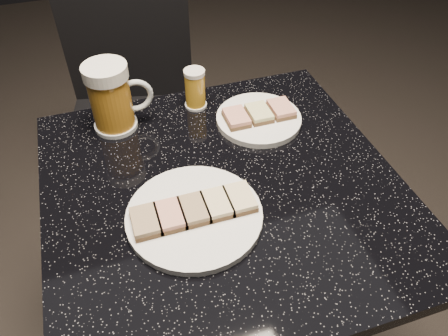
# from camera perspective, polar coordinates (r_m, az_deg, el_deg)

# --- Properties ---
(plate_large) EXTENTS (0.25, 0.25, 0.01)m
(plate_large) POSITION_cam_1_polar(r_m,az_deg,el_deg) (0.81, -3.90, -6.22)
(plate_large) COLOR white
(plate_large) RESTS_ON table
(plate_small) EXTENTS (0.20, 0.20, 0.01)m
(plate_small) POSITION_cam_1_polar(r_m,az_deg,el_deg) (1.02, 4.55, 6.41)
(plate_small) COLOR white
(plate_small) RESTS_ON table
(table) EXTENTS (0.70, 0.70, 0.75)m
(table) POSITION_cam_1_polar(r_m,az_deg,el_deg) (1.06, 0.00, -11.54)
(table) COLOR black
(table) RESTS_ON floor
(beer_mug) EXTENTS (0.14, 0.10, 0.16)m
(beer_mug) POSITION_cam_1_polar(r_m,az_deg,el_deg) (1.00, -14.44, 8.94)
(beer_mug) COLOR white
(beer_mug) RESTS_ON table
(beer_tumbler) EXTENTS (0.05, 0.05, 0.10)m
(beer_tumbler) POSITION_cam_1_polar(r_m,az_deg,el_deg) (1.05, -3.80, 10.29)
(beer_tumbler) COLOR silver
(beer_tumbler) RESTS_ON table
(chair) EXTENTS (0.50, 0.50, 0.88)m
(chair) POSITION_cam_1_polar(r_m,az_deg,el_deg) (1.53, -11.85, 7.84)
(chair) COLOR black
(chair) RESTS_ON floor
(canapes_on_plate_large) EXTENTS (0.23, 0.07, 0.02)m
(canapes_on_plate_large) POSITION_cam_1_polar(r_m,az_deg,el_deg) (0.80, -3.95, -5.47)
(canapes_on_plate_large) COLOR #4C3521
(canapes_on_plate_large) RESTS_ON plate_large
(canapes_on_plate_small) EXTENTS (0.16, 0.07, 0.02)m
(canapes_on_plate_small) POSITION_cam_1_polar(r_m,az_deg,el_deg) (1.01, 4.60, 7.14)
(canapes_on_plate_small) COLOR #4C3521
(canapes_on_plate_small) RESTS_ON plate_small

